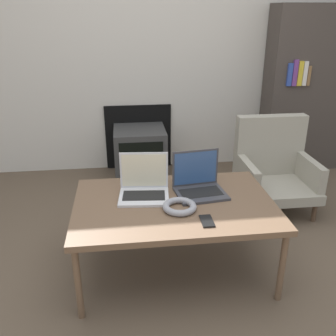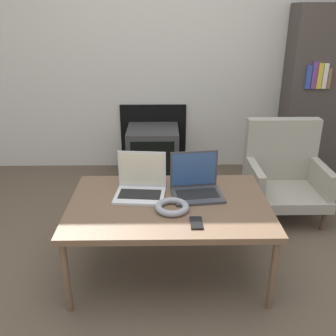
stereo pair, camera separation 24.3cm
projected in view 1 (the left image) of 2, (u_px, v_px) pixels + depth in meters
ground_plane at (181, 299)px, 2.12m from camera, size 14.00×14.00×0.00m
wall_back at (148, 36)px, 3.49m from camera, size 7.00×0.08×2.60m
table at (174, 207)px, 2.21m from camera, size 1.17×0.78×0.47m
laptop_left at (144, 186)px, 2.26m from camera, size 0.32×0.27×0.25m
laptop_right at (199, 184)px, 2.30m from camera, size 0.32×0.28×0.25m
headphones at (180, 207)px, 2.11m from camera, size 0.19×0.19×0.04m
phone at (207, 221)px, 1.99m from camera, size 0.06×0.12×0.01m
tv at (140, 153)px, 3.61m from camera, size 0.48×0.48×0.48m
armchair at (273, 166)px, 3.03m from camera, size 0.57×0.53×0.74m
bookshelf at (311, 90)px, 3.68m from camera, size 0.89×0.32×1.58m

